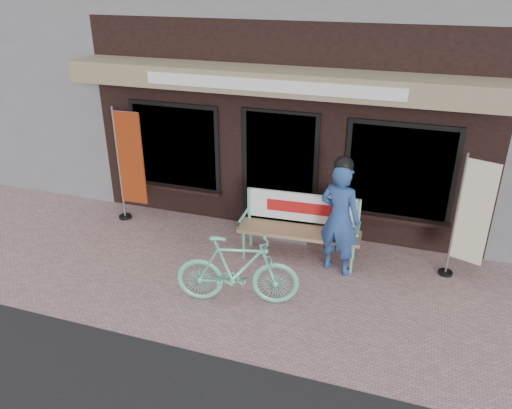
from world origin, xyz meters
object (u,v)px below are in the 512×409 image
(bench, at_px, (301,222))
(bicycle, at_px, (237,270))
(person, at_px, (340,217))
(nobori_cream, at_px, (470,219))
(menu_stand, at_px, (339,212))
(nobori_red, at_px, (129,164))

(bench, distance_m, bicycle, 1.62)
(person, xyz_separation_m, nobori_cream, (1.83, 0.35, 0.09))
(bench, relative_size, nobori_cream, 0.99)
(bench, distance_m, menu_stand, 0.94)
(nobori_red, bearing_deg, nobori_cream, -3.80)
(menu_stand, bearing_deg, person, -67.28)
(person, relative_size, menu_stand, 1.97)
(bench, distance_m, person, 0.77)
(nobori_cream, distance_m, menu_stand, 2.19)
(bench, xyz_separation_m, nobori_red, (-3.27, 0.28, 0.49))
(menu_stand, bearing_deg, bench, -107.96)
(person, bearing_deg, nobori_red, -170.26)
(bench, bearing_deg, menu_stand, 54.93)
(bench, relative_size, menu_stand, 2.06)
(bicycle, xyz_separation_m, nobori_cream, (3.01, 1.62, 0.51))
(nobori_cream, relative_size, menu_stand, 2.07)
(person, xyz_separation_m, nobori_red, (-3.93, 0.53, 0.18))
(person, xyz_separation_m, bicycle, (-1.18, -1.27, -0.41))
(bench, xyz_separation_m, menu_stand, (0.49, 0.79, -0.13))
(bicycle, distance_m, nobori_red, 3.34)
(menu_stand, bearing_deg, bicycle, -99.88)
(nobori_cream, bearing_deg, menu_stand, -179.49)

